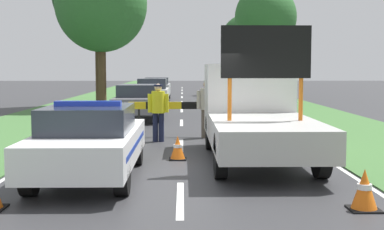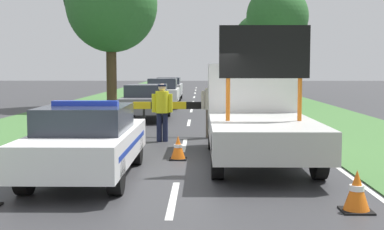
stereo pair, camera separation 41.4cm
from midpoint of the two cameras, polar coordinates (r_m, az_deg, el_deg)
name	(u,v)px [view 2 (the right image)]	position (r m, az deg, el deg)	size (l,w,h in m)	color
ground_plane	(178,174)	(11.14, -0.41, -6.32)	(160.00, 160.00, 0.00)	#333335
lane_markings	(192,110)	(27.82, 0.37, 0.53)	(7.09, 65.53, 0.01)	silver
grass_verge_left	(92,105)	(31.59, -10.24, 1.01)	(4.50, 120.00, 0.03)	#427038
grass_verge_right	(293,106)	(31.50, 11.12, 0.99)	(4.50, 120.00, 0.03)	#427038
police_car	(87,140)	(10.82, -10.03, -2.68)	(1.84, 4.79, 1.56)	white
work_truck	(255,112)	(13.15, 7.65, 0.31)	(2.25, 6.07, 3.08)	white
road_barrier	(186,108)	(17.05, 0.07, 0.80)	(3.39, 0.08, 1.11)	black
police_officer	(162,107)	(15.90, -2.46, 0.83)	(0.62, 0.39, 1.73)	#191E38
pedestrian_civilian	(212,104)	(16.74, 2.80, 1.13)	(0.64, 0.41, 1.80)	brown
traffic_cone_near_police	(275,125)	(18.34, 9.49, -1.11)	(0.36, 0.36, 0.51)	black
traffic_cone_centre_front	(229,128)	(16.84, 4.71, -1.41)	(0.45, 0.45, 0.62)	black
traffic_cone_near_truck	(357,191)	(8.68, 18.49, -7.71)	(0.47, 0.47, 0.65)	black
traffic_cone_behind_barrier	(178,148)	(12.82, -0.57, -3.53)	(0.42, 0.42, 0.58)	black
queued_car_suv_grey	(147,101)	(22.72, -4.35, 1.50)	(1.85, 4.53, 1.50)	slate
queued_car_van_white	(163,93)	(29.62, -2.73, 2.39)	(1.72, 3.95, 1.61)	silver
queued_car_sedan_silver	(169,88)	(36.87, -2.16, 2.88)	(1.74, 4.57, 1.54)	#B2B2B7
roadside_tree_near_left	(112,4)	(28.97, -8.15, 11.59)	(4.81, 4.81, 8.07)	#4C3823
roadside_tree_near_right	(277,17)	(33.80, 9.44, 10.23)	(3.81, 3.81, 7.32)	#4C3823
roadside_tree_mid_left	(259,41)	(43.54, 7.45, 7.80)	(4.13, 4.13, 6.50)	#4C3823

